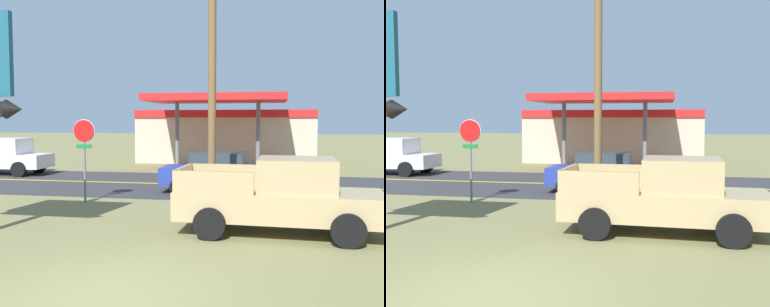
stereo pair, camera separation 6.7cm
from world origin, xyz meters
TOP-DOWN VIEW (x-y plane):
  - ground_plane at (0.00, 0.00)m, footprint 180.00×180.00m
  - road_asphalt at (0.00, 13.00)m, footprint 140.00×8.00m
  - road_centre_line at (0.00, 13.00)m, footprint 126.00×0.20m
  - stop_sign at (-3.86, 7.99)m, footprint 0.80×0.08m
  - utility_pole at (0.73, 7.62)m, footprint 2.14×0.26m
  - gas_station at (-0.62, 25.08)m, footprint 12.00×11.50m
  - pickup_tan_parked_on_lawn at (2.91, 4.80)m, footprint 5.26×2.37m
  - pickup_white_on_road at (-11.68, 15.00)m, footprint 5.20×2.24m
  - car_blue_mid_lane at (0.39, 11.00)m, footprint 4.20×2.00m

SIDE VIEW (x-z plane):
  - ground_plane at x=0.00m, z-range 0.00..0.00m
  - road_asphalt at x=0.00m, z-range 0.00..0.02m
  - road_centre_line at x=0.00m, z-range 0.02..0.03m
  - car_blue_mid_lane at x=0.39m, z-range 0.01..1.65m
  - pickup_tan_parked_on_lawn at x=2.91m, z-range -0.02..1.94m
  - pickup_white_on_road at x=-11.68m, z-range -0.02..1.94m
  - gas_station at x=-0.62m, z-range -0.26..4.14m
  - stop_sign at x=-3.86m, z-range 0.55..3.50m
  - utility_pole at x=0.73m, z-range 0.33..8.95m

